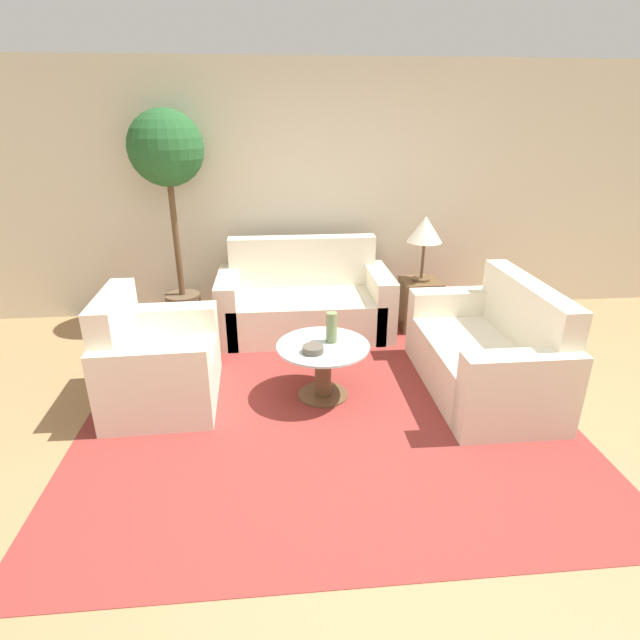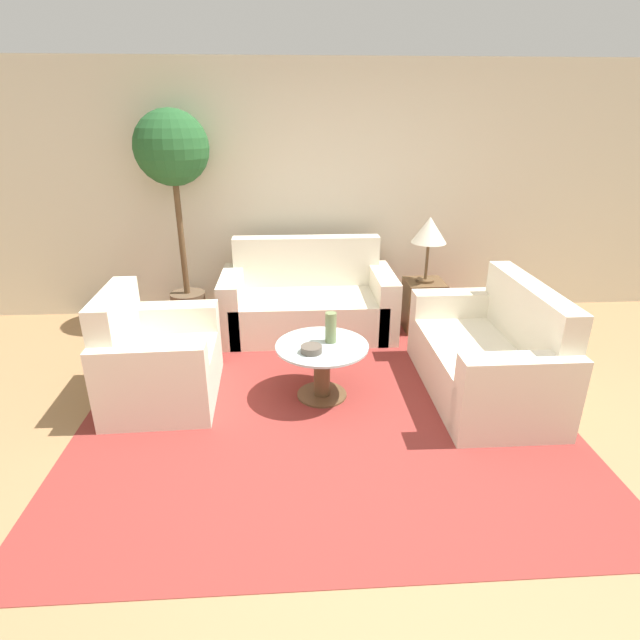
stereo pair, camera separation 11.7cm
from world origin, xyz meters
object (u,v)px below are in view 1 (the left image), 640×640
object	(u,v)px
coffee_table	(323,363)
bowl	(313,349)
loveseat	(490,356)
potted_plant	(168,168)
vase	(332,327)
armchair	(154,366)
sofa_main	(304,303)
table_lamp	(425,231)

from	to	relation	value
coffee_table	bowl	bearing A→B (deg)	-125.03
coffee_table	loveseat	bearing A→B (deg)	0.08
loveseat	potted_plant	distance (m)	3.38
vase	armchair	bearing A→B (deg)	179.18
sofa_main	table_lamp	xyz separation A→B (m)	(1.18, -0.07, 0.73)
table_lamp	armchair	bearing A→B (deg)	-153.54
armchair	table_lamp	distance (m)	2.80
armchair	bowl	xyz separation A→B (m)	(1.21, -0.20, 0.18)
sofa_main	armchair	xyz separation A→B (m)	(-1.24, -1.27, 0.00)
loveseat	bowl	xyz separation A→B (m)	(-1.43, -0.13, 0.18)
bowl	coffee_table	bearing A→B (deg)	54.97
sofa_main	loveseat	bearing A→B (deg)	-43.76
sofa_main	loveseat	xyz separation A→B (m)	(1.40, -1.34, -0.00)
potted_plant	armchair	bearing A→B (deg)	-89.04
vase	bowl	world-z (taller)	vase
loveseat	bowl	bearing A→B (deg)	-85.03
armchair	loveseat	world-z (taller)	loveseat
loveseat	vase	distance (m)	1.30
coffee_table	vase	distance (m)	0.29
loveseat	vase	bearing A→B (deg)	-92.35
loveseat	table_lamp	distance (m)	1.49
armchair	vase	xyz separation A→B (m)	(1.37, -0.02, 0.28)
potted_plant	loveseat	bearing A→B (deg)	-31.16
loveseat	bowl	size ratio (longest dim) A/B	9.38
table_lamp	sofa_main	bearing A→B (deg)	176.71
table_lamp	potted_plant	size ratio (longest dim) A/B	0.30
potted_plant	bowl	bearing A→B (deg)	-54.60
sofa_main	loveseat	size ratio (longest dim) A/B	1.14
potted_plant	vase	distance (m)	2.33
table_lamp	vase	size ratio (longest dim) A/B	2.68
armchair	potted_plant	world-z (taller)	potted_plant
sofa_main	armchair	distance (m)	1.78
loveseat	coffee_table	bearing A→B (deg)	-89.98
sofa_main	table_lamp	size ratio (longest dim) A/B	2.64
coffee_table	vase	size ratio (longest dim) A/B	2.96
armchair	vase	bearing A→B (deg)	-92.62
armchair	bowl	world-z (taller)	armchair
potted_plant	table_lamp	bearing A→B (deg)	-7.83
table_lamp	vase	distance (m)	1.68
potted_plant	vase	world-z (taller)	potted_plant
armchair	vase	size ratio (longest dim) A/B	4.20
potted_plant	bowl	world-z (taller)	potted_plant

